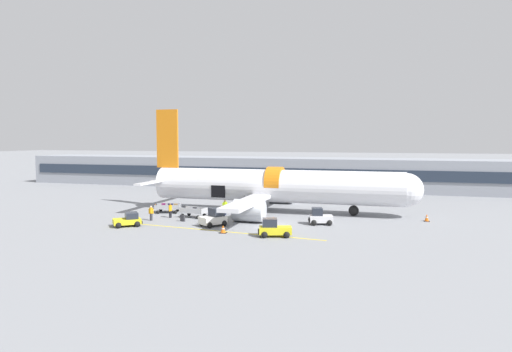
{
  "coord_description": "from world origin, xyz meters",
  "views": [
    {
      "loc": [
        11.47,
        -42.73,
        8.39
      ],
      "look_at": [
        -3.04,
        6.21,
        4.27
      ],
      "focal_mm": 32.0,
      "sensor_mm": 36.0,
      "label": 1
    }
  ],
  "objects_px": {
    "airplane": "(272,187)",
    "suitcase_on_tarmac_upright": "(183,218)",
    "baggage_tug_mid": "(320,218)",
    "ground_crew_loader_b": "(221,213)",
    "baggage_tug_lead": "(214,218)",
    "ground_crew_driver": "(170,210)",
    "baggage_tug_spare": "(128,220)",
    "baggage_tug_rear": "(274,229)",
    "baggage_cart_queued": "(169,208)",
    "baggage_cart_loading": "(194,212)",
    "ground_crew_loader_a": "(225,207)",
    "ground_crew_supervisor": "(151,213)"
  },
  "relations": [
    {
      "from": "ground_crew_loader_a",
      "to": "airplane",
      "type": "bearing_deg",
      "value": 39.6
    },
    {
      "from": "baggage_tug_rear",
      "to": "baggage_cart_loading",
      "type": "xyz_separation_m",
      "value": [
        -10.59,
        6.93,
        -0.13
      ]
    },
    {
      "from": "baggage_cart_loading",
      "to": "ground_crew_driver",
      "type": "height_order",
      "value": "ground_crew_driver"
    },
    {
      "from": "baggage_tug_mid",
      "to": "baggage_tug_spare",
      "type": "xyz_separation_m",
      "value": [
        -17.71,
        -6.08,
        -0.1
      ]
    },
    {
      "from": "ground_crew_supervisor",
      "to": "baggage_tug_spare",
      "type": "bearing_deg",
      "value": -100.19
    },
    {
      "from": "baggage_tug_mid",
      "to": "ground_crew_supervisor",
      "type": "relative_size",
      "value": 1.67
    },
    {
      "from": "baggage_tug_rear",
      "to": "baggage_cart_queued",
      "type": "xyz_separation_m",
      "value": [
        -14.73,
        9.15,
        -0.12
      ]
    },
    {
      "from": "baggage_cart_loading",
      "to": "ground_crew_loader_a",
      "type": "xyz_separation_m",
      "value": [
        2.61,
        2.47,
        0.35
      ]
    },
    {
      "from": "baggage_tug_mid",
      "to": "ground_crew_loader_a",
      "type": "height_order",
      "value": "ground_crew_loader_a"
    },
    {
      "from": "baggage_tug_lead",
      "to": "ground_crew_loader_a",
      "type": "bearing_deg",
      "value": 100.65
    },
    {
      "from": "baggage_tug_mid",
      "to": "suitcase_on_tarmac_upright",
      "type": "xyz_separation_m",
      "value": [
        -13.77,
        -2.26,
        -0.34
      ]
    },
    {
      "from": "baggage_cart_queued",
      "to": "baggage_tug_lead",
      "type": "bearing_deg",
      "value": -37.23
    },
    {
      "from": "baggage_cart_queued",
      "to": "ground_crew_supervisor",
      "type": "xyz_separation_m",
      "value": [
        0.61,
        -5.15,
        0.26
      ]
    },
    {
      "from": "suitcase_on_tarmac_upright",
      "to": "ground_crew_loader_b",
      "type": "bearing_deg",
      "value": 15.74
    },
    {
      "from": "baggage_tug_spare",
      "to": "ground_crew_loader_a",
      "type": "distance_m",
      "value": 11.04
    },
    {
      "from": "baggage_cart_loading",
      "to": "baggage_cart_queued",
      "type": "height_order",
      "value": "baggage_cart_loading"
    },
    {
      "from": "baggage_cart_queued",
      "to": "suitcase_on_tarmac_upright",
      "type": "relative_size",
      "value": 4.82
    },
    {
      "from": "suitcase_on_tarmac_upright",
      "to": "baggage_tug_mid",
      "type": "bearing_deg",
      "value": 9.33
    },
    {
      "from": "ground_crew_loader_a",
      "to": "suitcase_on_tarmac_upright",
      "type": "relative_size",
      "value": 2.14
    },
    {
      "from": "baggage_tug_lead",
      "to": "suitcase_on_tarmac_upright",
      "type": "height_order",
      "value": "baggage_tug_lead"
    },
    {
      "from": "airplane",
      "to": "baggage_cart_loading",
      "type": "relative_size",
      "value": 8.75
    },
    {
      "from": "ground_crew_loader_a",
      "to": "ground_crew_driver",
      "type": "distance_m",
      "value": 6.0
    },
    {
      "from": "airplane",
      "to": "ground_crew_driver",
      "type": "bearing_deg",
      "value": -143.64
    },
    {
      "from": "ground_crew_loader_b",
      "to": "ground_crew_driver",
      "type": "xyz_separation_m",
      "value": [
        -6.01,
        0.57,
        -0.02
      ]
    },
    {
      "from": "baggage_tug_spare",
      "to": "baggage_cart_loading",
      "type": "bearing_deg",
      "value": 56.67
    },
    {
      "from": "ground_crew_driver",
      "to": "ground_crew_supervisor",
      "type": "height_order",
      "value": "ground_crew_driver"
    },
    {
      "from": "baggage_tug_mid",
      "to": "baggage_cart_queued",
      "type": "relative_size",
      "value": 0.67
    },
    {
      "from": "baggage_tug_lead",
      "to": "baggage_cart_loading",
      "type": "relative_size",
      "value": 0.78
    },
    {
      "from": "baggage_tug_spare",
      "to": "ground_crew_loader_b",
      "type": "distance_m",
      "value": 9.14
    },
    {
      "from": "airplane",
      "to": "ground_crew_supervisor",
      "type": "height_order",
      "value": "airplane"
    },
    {
      "from": "airplane",
      "to": "suitcase_on_tarmac_upright",
      "type": "height_order",
      "value": "airplane"
    },
    {
      "from": "baggage_tug_mid",
      "to": "suitcase_on_tarmac_upright",
      "type": "distance_m",
      "value": 13.96
    },
    {
      "from": "suitcase_on_tarmac_upright",
      "to": "baggage_cart_queued",
      "type": "bearing_deg",
      "value": 130.21
    },
    {
      "from": "ground_crew_supervisor",
      "to": "suitcase_on_tarmac_upright",
      "type": "height_order",
      "value": "ground_crew_supervisor"
    },
    {
      "from": "ground_crew_supervisor",
      "to": "airplane",
      "type": "bearing_deg",
      "value": 40.66
    },
    {
      "from": "baggage_cart_loading",
      "to": "ground_crew_loader_b",
      "type": "bearing_deg",
      "value": -21.06
    },
    {
      "from": "baggage_cart_queued",
      "to": "baggage_cart_loading",
      "type": "bearing_deg",
      "value": -28.21
    },
    {
      "from": "airplane",
      "to": "baggage_cart_loading",
      "type": "xyz_separation_m",
      "value": [
        -7.01,
        -6.12,
        -2.41
      ]
    },
    {
      "from": "ground_crew_driver",
      "to": "ground_crew_supervisor",
      "type": "bearing_deg",
      "value": -117.78
    },
    {
      "from": "baggage_tug_rear",
      "to": "baggage_cart_queued",
      "type": "relative_size",
      "value": 0.81
    },
    {
      "from": "baggage_tug_mid",
      "to": "suitcase_on_tarmac_upright",
      "type": "height_order",
      "value": "baggage_tug_mid"
    },
    {
      "from": "baggage_cart_loading",
      "to": "ground_crew_loader_b",
      "type": "relative_size",
      "value": 2.33
    },
    {
      "from": "baggage_tug_lead",
      "to": "suitcase_on_tarmac_upright",
      "type": "bearing_deg",
      "value": 161.25
    },
    {
      "from": "ground_crew_supervisor",
      "to": "baggage_tug_rear",
      "type": "bearing_deg",
      "value": -15.8
    },
    {
      "from": "baggage_tug_rear",
      "to": "suitcase_on_tarmac_upright",
      "type": "distance_m",
      "value": 11.68
    },
    {
      "from": "baggage_tug_spare",
      "to": "baggage_tug_mid",
      "type": "bearing_deg",
      "value": 18.95
    },
    {
      "from": "baggage_tug_mid",
      "to": "ground_crew_loader_a",
      "type": "relative_size",
      "value": 1.51
    },
    {
      "from": "baggage_tug_rear",
      "to": "ground_crew_driver",
      "type": "distance_m",
      "value": 14.37
    },
    {
      "from": "baggage_tug_lead",
      "to": "ground_crew_loader_a",
      "type": "xyz_separation_m",
      "value": [
        -1.18,
        6.28,
        0.17
      ]
    },
    {
      "from": "suitcase_on_tarmac_upright",
      "to": "baggage_tug_rear",
      "type": "bearing_deg",
      "value": -22.54
    }
  ]
}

